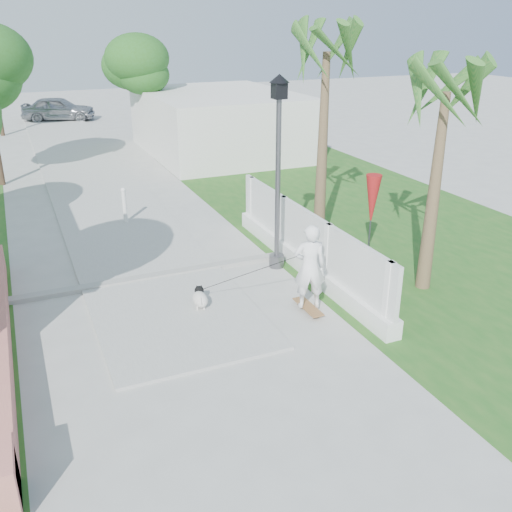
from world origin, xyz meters
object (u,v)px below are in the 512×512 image
skateboarder (259,273)px  parked_car (58,109)px  patio_umbrella (372,201)px  bollard (124,205)px  street_lamp (278,168)px  dog (200,298)px

skateboarder → parked_car: size_ratio=0.59×
patio_umbrella → skateboarder: patio_umbrella is taller
bollard → parked_car: bearing=89.6°
street_lamp → patio_umbrella: bearing=-27.8°
skateboarder → parked_car: (-1.30, 25.95, -0.13)m
skateboarder → dog: (-1.10, 0.50, -0.58)m
bollard → skateboarder: 6.48m
patio_umbrella → skateboarder: size_ratio=0.98×
patio_umbrella → dog: patio_umbrella is taller
street_lamp → bollard: size_ratio=4.07×
street_lamp → bollard: (-2.70, 4.50, -1.84)m
street_lamp → dog: size_ratio=6.94×
bollard → skateboarder: skateboarder is taller
skateboarder → parked_car: skateboarder is taller
patio_umbrella → parked_car: bearing=100.1°
patio_umbrella → dog: (-4.26, -0.32, -1.44)m
street_lamp → skateboarder: (-1.26, -1.82, -1.61)m
skateboarder → street_lamp: bearing=-107.2°
street_lamp → skateboarder: street_lamp is taller
dog → parked_car: 25.46m
patio_umbrella → dog: 4.51m
dog → parked_car: bearing=104.4°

